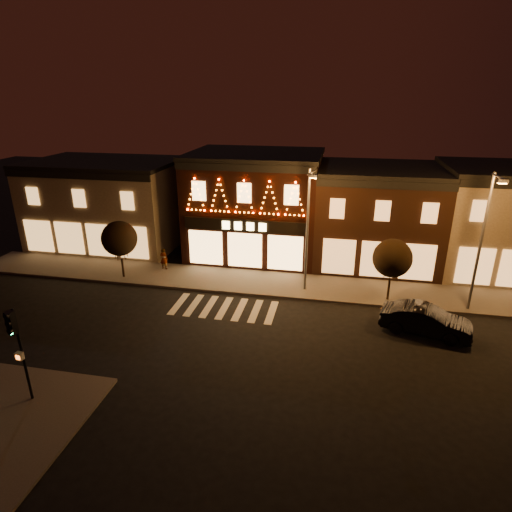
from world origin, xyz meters
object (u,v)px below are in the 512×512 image
(streetlamp_mid, at_px, (308,222))
(pedestrian, at_px, (164,259))
(traffic_signal_near, at_px, (16,338))
(dark_sedan, at_px, (426,320))

(streetlamp_mid, height_order, pedestrian, streetlamp_mid)
(traffic_signal_near, relative_size, pedestrian, 2.73)
(traffic_signal_near, xyz_separation_m, pedestrian, (-0.04, 15.06, -2.30))
(streetlamp_mid, distance_m, dark_sedan, 9.02)
(traffic_signal_near, distance_m, streetlamp_mid, 17.19)
(streetlamp_mid, bearing_deg, dark_sedan, -17.42)
(traffic_signal_near, relative_size, dark_sedan, 0.91)
(traffic_signal_near, height_order, dark_sedan, traffic_signal_near)
(traffic_signal_near, xyz_separation_m, dark_sedan, (17.74, 9.44, -2.46))
(dark_sedan, relative_size, pedestrian, 2.99)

